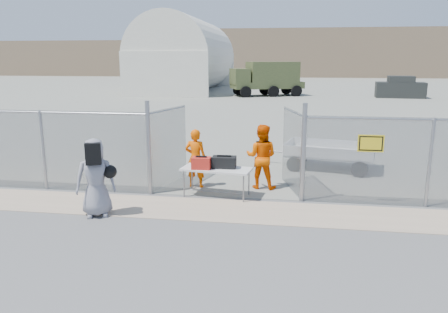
% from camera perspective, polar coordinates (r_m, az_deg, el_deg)
% --- Properties ---
extents(ground, '(160.00, 160.00, 0.00)m').
position_cam_1_polar(ground, '(9.63, -1.79, -9.01)').
color(ground, '#4F4F4F').
extents(tarmac_inside, '(160.00, 80.00, 0.01)m').
position_cam_1_polar(tarmac_inside, '(50.95, 6.79, 8.64)').
color(tarmac_inside, gray).
rests_on(tarmac_inside, ground).
extents(dirt_strip, '(44.00, 1.60, 0.01)m').
position_cam_1_polar(dirt_strip, '(10.55, -0.81, -6.99)').
color(dirt_strip, tan).
rests_on(dirt_strip, ground).
extents(distant_hills, '(140.00, 6.00, 9.00)m').
position_cam_1_polar(distant_hills, '(86.87, 11.08, 13.12)').
color(distant_hills, '#7F684F').
rests_on(distant_hills, ground).
extents(chain_link_fence, '(40.00, 0.20, 2.20)m').
position_cam_1_polar(chain_link_fence, '(11.19, -0.00, 0.00)').
color(chain_link_fence, gray).
rests_on(chain_link_fence, ground).
extents(quonset_hangar, '(9.00, 18.00, 8.00)m').
position_cam_1_polar(quonset_hangar, '(50.16, -4.97, 13.18)').
color(quonset_hangar, silver).
rests_on(quonset_hangar, ground).
extents(folding_table, '(1.89, 0.99, 0.77)m').
position_cam_1_polar(folding_table, '(11.47, -0.97, -3.38)').
color(folding_table, silver).
rests_on(folding_table, ground).
extents(orange_bag, '(0.48, 0.32, 0.30)m').
position_cam_1_polar(orange_bag, '(11.29, -2.98, -0.86)').
color(orange_bag, red).
rests_on(orange_bag, folding_table).
extents(black_duffel, '(0.63, 0.38, 0.30)m').
position_cam_1_polar(black_duffel, '(11.38, 0.02, -0.75)').
color(black_duffel, black).
rests_on(black_duffel, folding_table).
extents(security_worker_left, '(0.64, 0.45, 1.66)m').
position_cam_1_polar(security_worker_left, '(12.21, -3.73, -0.25)').
color(security_worker_left, '#F45800').
rests_on(security_worker_left, ground).
extents(security_worker_right, '(0.96, 0.79, 1.80)m').
position_cam_1_polar(security_worker_right, '(12.12, 4.91, -0.02)').
color(security_worker_right, '#F45800').
rests_on(security_worker_right, ground).
extents(visitor, '(1.03, 0.86, 1.81)m').
position_cam_1_polar(visitor, '(10.37, -16.44, -2.66)').
color(visitor, gray).
rests_on(visitor, ground).
extents(utility_trailer, '(3.98, 2.61, 0.89)m').
position_cam_1_polar(utility_trailer, '(14.75, 13.63, 0.15)').
color(utility_trailer, silver).
rests_on(utility_trailer, ground).
extents(military_truck, '(7.21, 4.83, 3.22)m').
position_cam_1_polar(military_truck, '(42.62, 5.65, 10.04)').
color(military_truck, '#4A542C').
rests_on(military_truck, ground).
extents(parked_vehicle_near, '(4.42, 2.31, 1.93)m').
position_cam_1_polar(parked_vehicle_near, '(43.50, 22.03, 8.39)').
color(parked_vehicle_near, '#242725').
rests_on(parked_vehicle_near, ground).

